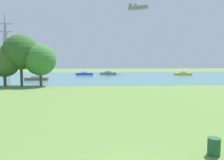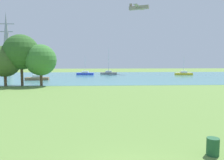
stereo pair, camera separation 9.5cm
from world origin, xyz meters
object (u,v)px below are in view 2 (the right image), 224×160
(sailboat_brown, at_px, (37,78))
(sailboat_blue, at_px, (85,73))
(tree_west_far, at_px, (5,61))
(light_aircraft, at_px, (139,8))
(tree_mid_shore, at_px, (21,52))
(litter_bin, at_px, (213,147))
(sailboat_yellow, at_px, (184,73))
(electricity_pylon, at_px, (7,42))
(sailboat_gray, at_px, (108,73))
(tree_east_near, at_px, (41,60))

(sailboat_brown, relative_size, sailboat_blue, 1.21)
(tree_west_far, height_order, light_aircraft, light_aircraft)
(sailboat_brown, height_order, tree_mid_shore, tree_mid_shore)
(light_aircraft, bearing_deg, sailboat_blue, -151.62)
(litter_bin, height_order, sailboat_brown, sailboat_brown)
(sailboat_yellow, height_order, electricity_pylon, electricity_pylon)
(sailboat_yellow, bearing_deg, tree_west_far, -148.01)
(litter_bin, xyz_separation_m, sailboat_brown, (-18.41, 38.21, 0.06))
(litter_bin, height_order, tree_west_far, tree_west_far)
(light_aircraft, bearing_deg, electricity_pylon, 159.34)
(sailboat_yellow, bearing_deg, sailboat_brown, -159.40)
(sailboat_brown, xyz_separation_m, sailboat_gray, (15.84, 17.93, 0.01))
(litter_bin, height_order, sailboat_blue, sailboat_blue)
(sailboat_yellow, height_order, light_aircraft, light_aircraft)
(electricity_pylon, height_order, light_aircraft, electricity_pylon)
(tree_mid_shore, xyz_separation_m, electricity_pylon, (-23.75, 53.13, 5.91))
(sailboat_blue, xyz_separation_m, tree_mid_shore, (-8.79, -25.55, 5.13))
(litter_bin, relative_size, tree_west_far, 0.12)
(sailboat_brown, relative_size, electricity_pylon, 0.28)
(sailboat_brown, height_order, sailboat_blue, sailboat_brown)
(sailboat_gray, height_order, light_aircraft, light_aircraft)
(sailboat_gray, xyz_separation_m, tree_west_far, (-18.03, -28.51, 3.58))
(tree_mid_shore, bearing_deg, tree_east_near, -6.93)
(sailboat_yellow, xyz_separation_m, tree_mid_shore, (-36.72, -24.04, 5.13))
(tree_mid_shore, height_order, tree_east_near, tree_mid_shore)
(litter_bin, distance_m, sailboat_yellow, 55.38)
(tree_west_far, relative_size, tree_mid_shore, 0.78)
(sailboat_brown, distance_m, sailboat_blue, 17.95)
(tree_mid_shore, distance_m, tree_east_near, 3.52)
(litter_bin, bearing_deg, tree_mid_shore, 122.74)
(tree_mid_shore, bearing_deg, litter_bin, -57.26)
(sailboat_yellow, bearing_deg, tree_east_near, -143.87)
(sailboat_yellow, bearing_deg, litter_bin, -109.68)
(tree_mid_shore, bearing_deg, sailboat_yellow, 33.21)
(litter_bin, distance_m, tree_west_far, 34.65)
(sailboat_brown, distance_m, tree_mid_shore, 11.33)
(tree_west_far, bearing_deg, tree_mid_shore, 10.65)
(tree_east_near, xyz_separation_m, electricity_pylon, (-27.00, 53.52, 7.20))
(tree_west_far, distance_m, electricity_pylon, 58.13)
(litter_bin, bearing_deg, light_aircraft, 83.25)
(sailboat_brown, height_order, tree_west_far, tree_west_far)
(sailboat_brown, relative_size, light_aircraft, 0.81)
(sailboat_yellow, bearing_deg, tree_mid_shore, -146.79)
(tree_west_far, xyz_separation_m, tree_mid_shore, (2.53, 0.48, 1.52))
(electricity_pylon, bearing_deg, sailboat_blue, -40.27)
(sailboat_yellow, distance_m, tree_mid_shore, 44.19)
(tree_east_near, bearing_deg, litter_bin, -61.87)
(sailboat_yellow, relative_size, sailboat_gray, 0.68)
(sailboat_yellow, bearing_deg, light_aircraft, 136.87)
(tree_west_far, bearing_deg, tree_east_near, 0.80)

